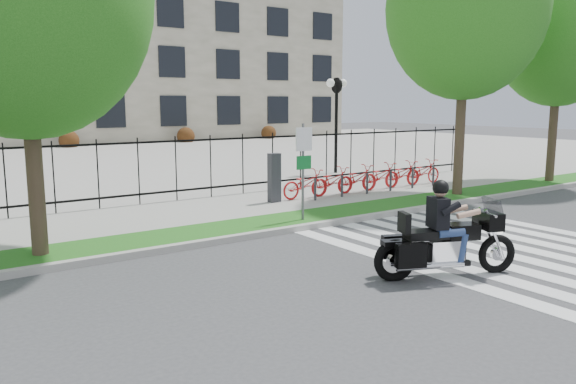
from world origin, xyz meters
TOP-DOWN VIEW (x-y plane):
  - ground at (0.00, 0.00)m, footprint 120.00×120.00m
  - curb at (0.00, 4.10)m, footprint 60.00×0.20m
  - grass_verge at (0.00, 4.95)m, footprint 60.00×1.50m
  - sidewalk at (0.00, 7.45)m, footprint 60.00×3.50m
  - plaza at (0.00, 25.00)m, footprint 80.00×34.00m
  - crosswalk_stripes at (4.83, 0.00)m, footprint 5.70×8.00m
  - iron_fence at (0.00, 9.20)m, footprint 30.00×0.06m
  - lamp_post_right at (10.00, 12.00)m, footprint 1.06×0.70m
  - street_tree_2 at (9.38, 4.95)m, footprint 5.06×5.06m
  - street_tree_3 at (14.97, 4.95)m, footprint 4.68×4.68m
  - bike_share_station at (7.39, 7.20)m, footprint 7.74×0.84m
  - sign_pole_regulatory at (2.68, 4.58)m, footprint 0.50×0.09m
  - motorcycle_rider at (2.20, -0.44)m, footprint 2.66×1.46m

SIDE VIEW (x-z plane):
  - ground at x=0.00m, z-range 0.00..0.00m
  - crosswalk_stripes at x=4.83m, z-range 0.00..0.01m
  - plaza at x=0.00m, z-range 0.00..0.10m
  - curb at x=0.00m, z-range 0.00..0.15m
  - grass_verge at x=0.00m, z-range 0.00..0.15m
  - sidewalk at x=0.00m, z-range 0.00..0.15m
  - bike_share_station at x=7.39m, z-range -0.14..1.36m
  - motorcycle_rider at x=2.20m, z-range -0.36..1.81m
  - iron_fence at x=0.00m, z-range 0.15..2.15m
  - sign_pole_regulatory at x=2.68m, z-range 0.49..2.99m
  - lamp_post_right at x=10.00m, z-range 1.08..5.33m
  - street_tree_3 at x=14.97m, z-range 1.57..9.81m
  - street_tree_2 at x=9.38m, z-range 1.68..10.59m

